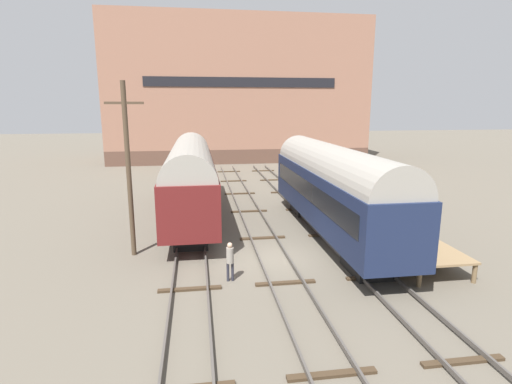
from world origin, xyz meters
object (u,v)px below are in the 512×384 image
Objects in this scene: person_worker at (230,258)px; utility_pole at (128,168)px; train_car_navy at (332,185)px; bench at (401,222)px; train_car_maroon at (191,174)px.

utility_pole is at bearing 140.06° from person_worker.
train_car_navy reaches higher than person_worker.
bench is 0.16× the size of utility_pole.
train_car_maroon is 1.03× the size of train_car_navy.
train_car_navy is 4.18m from bench.
train_car_maroon is at bearing 147.50° from train_car_navy.
train_car_maroon is at bearing 99.40° from person_worker.
train_car_navy is 8.49m from person_worker.
person_worker is at bearing -163.12° from bench.
train_car_navy reaches higher than train_car_maroon.
train_car_maroon is 13.48m from bench.
bench is 9.70m from person_worker.
person_worker is 0.20× the size of utility_pole.
utility_pole reaches higher than bench.
utility_pole is at bearing 175.73° from bench.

